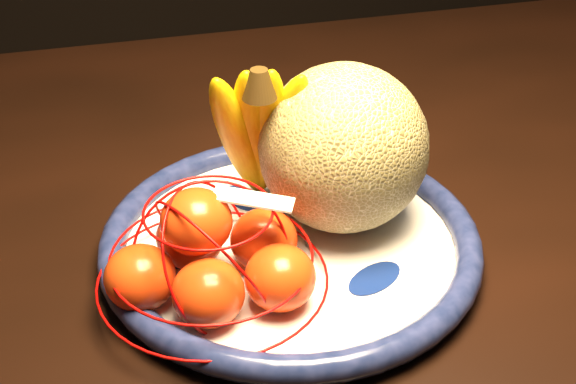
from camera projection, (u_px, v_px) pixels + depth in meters
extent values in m
cube|color=black|center=(302.00, 204.00, 0.93)|extent=(1.61, 0.97, 0.04)
cylinder|color=white|center=(290.00, 249.00, 0.81)|extent=(0.35, 0.35, 0.01)
torus|color=#091333|center=(290.00, 240.00, 0.80)|extent=(0.38, 0.38, 0.03)
cylinder|color=white|center=(290.00, 253.00, 0.81)|extent=(0.17, 0.17, 0.01)
ellipsoid|color=navy|center=(374.00, 278.00, 0.76)|extent=(0.14, 0.12, 0.00)
ellipsoid|color=navy|center=(242.00, 198.00, 0.87)|extent=(0.10, 0.13, 0.00)
ellipsoid|color=navy|center=(181.00, 259.00, 0.78)|extent=(0.11, 0.06, 0.00)
sphere|color=olive|center=(343.00, 148.00, 0.79)|extent=(0.17, 0.17, 0.17)
ellipsoid|color=yellow|center=(240.00, 132.00, 0.80)|extent=(0.10, 0.11, 0.19)
ellipsoid|color=yellow|center=(253.00, 130.00, 0.80)|extent=(0.07, 0.11, 0.19)
ellipsoid|color=yellow|center=(264.00, 129.00, 0.80)|extent=(0.04, 0.10, 0.19)
ellipsoid|color=yellow|center=(278.00, 131.00, 0.81)|extent=(0.08, 0.12, 0.19)
cone|color=black|center=(257.00, 52.00, 0.76)|extent=(0.03, 0.03, 0.03)
ellipsoid|color=#EB3C11|center=(140.00, 278.00, 0.71)|extent=(0.06, 0.06, 0.06)
ellipsoid|color=#EB3C11|center=(208.00, 293.00, 0.70)|extent=(0.06, 0.06, 0.06)
ellipsoid|color=#EB3C11|center=(280.00, 278.00, 0.71)|extent=(0.06, 0.06, 0.06)
ellipsoid|color=#EB3C11|center=(190.00, 237.00, 0.76)|extent=(0.06, 0.06, 0.06)
ellipsoid|color=#EB3C11|center=(264.00, 240.00, 0.76)|extent=(0.06, 0.06, 0.06)
ellipsoid|color=#EB3C11|center=(196.00, 222.00, 0.71)|extent=(0.06, 0.06, 0.06)
torus|color=#AA0604|center=(213.00, 278.00, 0.74)|extent=(0.28, 0.28, 0.00)
torus|color=#AA0604|center=(211.00, 256.00, 0.73)|extent=(0.24, 0.24, 0.00)
torus|color=#AA0604|center=(208.00, 211.00, 0.70)|extent=(0.15, 0.15, 0.00)
torus|color=#AA0604|center=(212.00, 258.00, 0.73)|extent=(0.15, 0.07, 0.13)
torus|color=#AA0604|center=(212.00, 258.00, 0.73)|extent=(0.13, 0.16, 0.13)
torus|color=#AA0604|center=(212.00, 258.00, 0.73)|extent=(0.12, 0.16, 0.13)
cube|color=white|center=(253.00, 199.00, 0.71)|extent=(0.08, 0.05, 0.01)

